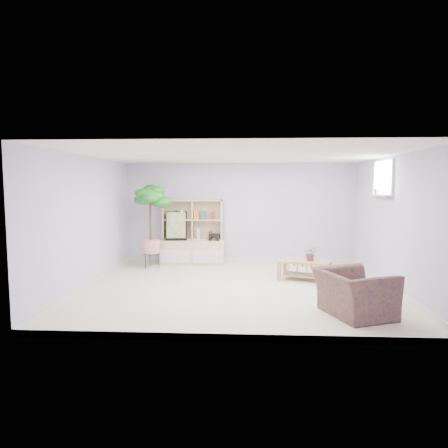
{
  "coord_description": "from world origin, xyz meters",
  "views": [
    {
      "loc": [
        0.11,
        -7.11,
        1.87
      ],
      "look_at": [
        -0.28,
        0.41,
        1.14
      ],
      "focal_mm": 32.0,
      "sensor_mm": 36.0,
      "label": 1
    }
  ],
  "objects_px": {
    "storage_unit": "(192,232)",
    "armchair": "(354,290)",
    "coffee_table": "(305,270)",
    "floor_tree": "(151,227)"
  },
  "relations": [
    {
      "from": "coffee_table",
      "to": "armchair",
      "type": "distance_m",
      "value": 2.16
    },
    {
      "from": "floor_tree",
      "to": "armchair",
      "type": "height_order",
      "value": "floor_tree"
    },
    {
      "from": "storage_unit",
      "to": "armchair",
      "type": "bearing_deg",
      "value": -52.41
    },
    {
      "from": "storage_unit",
      "to": "coffee_table",
      "type": "relative_size",
      "value": 1.56
    },
    {
      "from": "armchair",
      "to": "storage_unit",
      "type": "bearing_deg",
      "value": 17.17
    },
    {
      "from": "armchair",
      "to": "coffee_table",
      "type": "bearing_deg",
      "value": -9.94
    },
    {
      "from": "storage_unit",
      "to": "armchair",
      "type": "xyz_separation_m",
      "value": [
        2.82,
        -3.66,
        -0.39
      ]
    },
    {
      "from": "storage_unit",
      "to": "floor_tree",
      "type": "xyz_separation_m",
      "value": [
        -0.86,
        -0.55,
        0.18
      ]
    },
    {
      "from": "coffee_table",
      "to": "floor_tree",
      "type": "relative_size",
      "value": 0.52
    },
    {
      "from": "coffee_table",
      "to": "armchair",
      "type": "relative_size",
      "value": 0.97
    }
  ]
}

